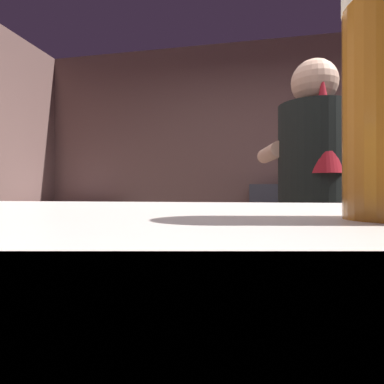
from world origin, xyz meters
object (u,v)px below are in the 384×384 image
bartender (315,211)px  mixing_bowl (214,215)px  bottle_hot_sauce (313,177)px  bottle_olive_oil (328,175)px  bottle_soy (289,174)px  mini_fridge (74,250)px  chefs_knife (355,221)px

bartender → mixing_bowl: size_ratio=8.44×
bartender → bottle_hot_sauce: bartender is taller
bottle_olive_oil → bottle_soy: bearing=155.7°
bartender → mixing_bowl: bearing=44.4°
mini_fridge → mixing_bowl: (1.64, -1.14, 0.47)m
bottle_hot_sauce → bottle_soy: bearing=152.5°
bottle_soy → bottle_hot_sauce: size_ratio=1.49×
mixing_bowl → chefs_knife: 0.82m
mixing_bowl → bottle_soy: bottle_soy is taller
chefs_knife → bottle_soy: 1.41m
bartender → mixing_bowl: 0.65m
mini_fridge → bartender: 2.69m
bartender → bottle_olive_oil: bartender is taller
bottle_olive_oil → bottle_hot_sauce: bearing=161.3°
mixing_bowl → bottle_soy: (0.55, 1.39, 0.32)m
chefs_knife → bottle_olive_oil: bottle_olive_oil is taller
mixing_bowl → bartender: bearing=-33.2°
chefs_knife → bottle_hot_sauce: bottle_hot_sauce is taller
bottle_olive_oil → mini_fridge: bearing=-177.8°
bottle_olive_oil → chefs_knife: bearing=-92.9°
mixing_bowl → bottle_soy: size_ratio=0.78×
mini_fridge → chefs_knife: size_ratio=4.09×
chefs_knife → bottle_hot_sauce: bearing=92.0°
chefs_knife → bottle_soy: size_ratio=0.92×
bartender → bottle_hot_sauce: (0.21, 1.63, 0.24)m
mini_fridge → chefs_knife: (2.46, -1.09, 0.44)m
bottle_soy → mini_fridge: bearing=-173.5°
bottle_hot_sauce → bottle_olive_oil: (0.12, -0.04, 0.01)m
bartender → bottle_hot_sauce: bearing=-19.9°
bartender → chefs_knife: (0.28, 0.41, -0.07)m
mini_fridge → bottle_olive_oil: (2.52, 0.10, 0.76)m
mini_fridge → chefs_knife: bearing=-23.9°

